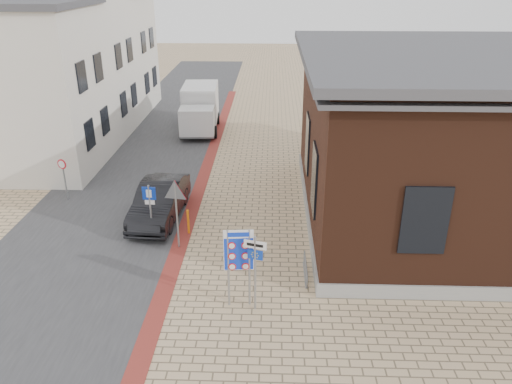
% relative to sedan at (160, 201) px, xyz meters
% --- Properties ---
extents(ground, '(120.00, 120.00, 0.00)m').
position_rel_sedan_xyz_m(ground, '(3.20, -6.34, -0.77)').
color(ground, tan).
rests_on(ground, ground).
extents(road_strip, '(7.00, 60.00, 0.02)m').
position_rel_sedan_xyz_m(road_strip, '(-2.30, 8.66, -0.76)').
color(road_strip, '#38383A').
rests_on(road_strip, ground).
extents(curb_strip, '(0.60, 40.00, 0.02)m').
position_rel_sedan_xyz_m(curb_strip, '(1.20, 3.66, -0.75)').
color(curb_strip, maroon).
rests_on(curb_strip, ground).
extents(brick_building, '(13.00, 13.00, 6.80)m').
position_rel_sedan_xyz_m(brick_building, '(12.19, 0.66, 2.72)').
color(brick_building, gray).
rests_on(brick_building, ground).
extents(townhouse_near, '(7.40, 6.40, 8.30)m').
position_rel_sedan_xyz_m(townhouse_near, '(-7.79, 5.66, 3.40)').
color(townhouse_near, silver).
rests_on(townhouse_near, ground).
extents(townhouse_mid, '(7.40, 6.40, 9.10)m').
position_rel_sedan_xyz_m(townhouse_mid, '(-7.79, 11.66, 3.80)').
color(townhouse_mid, silver).
rests_on(townhouse_mid, ground).
extents(townhouse_far, '(7.40, 6.40, 8.30)m').
position_rel_sedan_xyz_m(townhouse_far, '(-7.79, 17.66, 3.40)').
color(townhouse_far, silver).
rests_on(townhouse_far, ground).
extents(bike_rack, '(0.08, 1.80, 0.60)m').
position_rel_sedan_xyz_m(bike_rack, '(5.85, -4.14, -0.51)').
color(bike_rack, slate).
rests_on(bike_rack, ground).
extents(sedan, '(1.87, 4.75, 1.54)m').
position_rel_sedan_xyz_m(sedan, '(0.00, 0.00, 0.00)').
color(sedan, black).
rests_on(sedan, ground).
extents(box_truck, '(2.50, 5.42, 2.78)m').
position_rel_sedan_xyz_m(box_truck, '(-0.01, 12.48, 0.67)').
color(box_truck, slate).
rests_on(box_truck, ground).
extents(border_sign, '(0.90, 0.13, 2.64)m').
position_rel_sedan_xyz_m(border_sign, '(3.70, -5.84, 1.12)').
color(border_sign, gray).
rests_on(border_sign, ground).
extents(essen_sign, '(0.67, 0.23, 2.55)m').
position_rel_sedan_xyz_m(essen_sign, '(4.20, -6.04, 0.93)').
color(essen_sign, gray).
rests_on(essen_sign, ground).
extents(parking_sign, '(0.51, 0.07, 2.30)m').
position_rel_sedan_xyz_m(parking_sign, '(0.10, -1.90, 0.78)').
color(parking_sign, gray).
rests_on(parking_sign, ground).
extents(yield_sign, '(0.95, 0.21, 2.69)m').
position_rel_sedan_xyz_m(yield_sign, '(1.20, -2.43, 1.29)').
color(yield_sign, gray).
rests_on(yield_sign, ground).
extents(speed_sign, '(0.44, 0.18, 1.95)m').
position_rel_sedan_xyz_m(speed_sign, '(-4.61, 1.66, 0.50)').
color(speed_sign, gray).
rests_on(speed_sign, ground).
extents(bollard, '(0.12, 0.12, 1.03)m').
position_rel_sedan_xyz_m(bollard, '(1.40, -1.34, -0.25)').
color(bollard, orange).
rests_on(bollard, ground).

